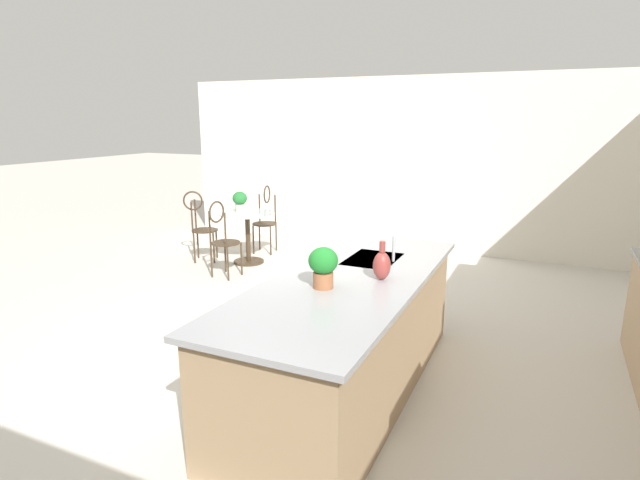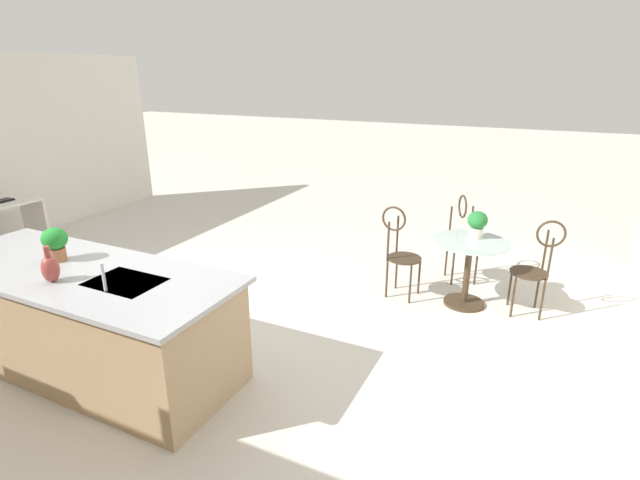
% 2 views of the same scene
% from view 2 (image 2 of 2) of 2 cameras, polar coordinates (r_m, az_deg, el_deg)
% --- Properties ---
extents(ground_plane, '(40.00, 40.00, 0.00)m').
position_cam_2_polar(ground_plane, '(5.07, -15.73, -10.16)').
color(ground_plane, beige).
extents(kitchen_island, '(2.80, 1.06, 0.92)m').
position_cam_2_polar(kitchen_island, '(4.56, -26.19, -8.44)').
color(kitchen_island, tan).
rests_on(kitchen_island, ground).
extents(bistro_table, '(0.80, 0.80, 0.74)m').
position_cam_2_polar(bistro_table, '(5.42, 17.17, -3.06)').
color(bistro_table, '#3D2D1E').
rests_on(bistro_table, ground).
extents(chair_near_window, '(0.51, 0.52, 1.04)m').
position_cam_2_polar(chair_near_window, '(6.04, 16.57, 0.62)').
color(chair_near_window, '#3D2D1E').
rests_on(chair_near_window, ground).
extents(chair_by_island, '(0.51, 0.45, 1.04)m').
position_cam_2_polar(chair_by_island, '(5.42, 24.36, -2.54)').
color(chair_by_island, '#3D2D1E').
rests_on(chair_by_island, ground).
extents(chair_toward_desk, '(0.50, 0.41, 1.04)m').
position_cam_2_polar(chair_toward_desk, '(5.43, 9.51, -0.93)').
color(chair_toward_desk, '#3D2D1E').
rests_on(chair_toward_desk, ground).
extents(sink_faucet, '(0.02, 0.02, 0.22)m').
position_cam_2_polar(sink_faucet, '(3.83, -24.36, -4.05)').
color(sink_faucet, '#B2B5BA').
rests_on(sink_faucet, kitchen_island).
extents(potted_plant_on_table, '(0.21, 0.21, 0.30)m').
position_cam_2_polar(potted_plant_on_table, '(5.39, 18.21, 1.95)').
color(potted_plant_on_table, beige).
rests_on(potted_plant_on_table, bistro_table).
extents(potted_plant_counter_near, '(0.21, 0.21, 0.29)m').
position_cam_2_polar(potted_plant_counter_near, '(4.60, -29.00, -0.22)').
color(potted_plant_counter_near, '#9E603D').
rests_on(potted_plant_counter_near, kitchen_island).
extents(vase_on_counter, '(0.13, 0.13, 0.29)m').
position_cam_2_polar(vase_on_counter, '(4.18, -29.44, -2.96)').
color(vase_on_counter, '#993D38').
rests_on(vase_on_counter, kitchen_island).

